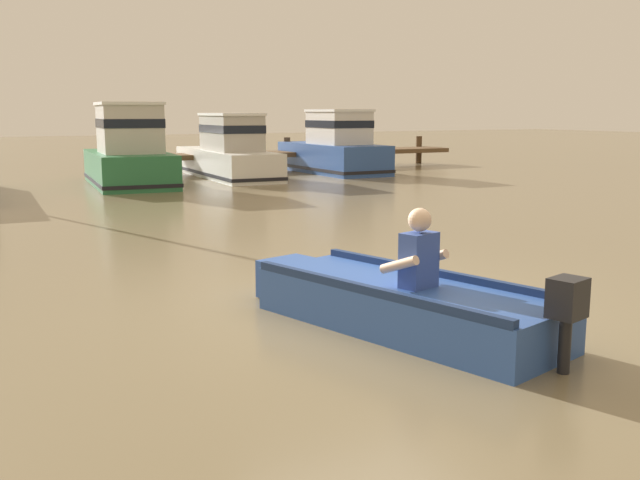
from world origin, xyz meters
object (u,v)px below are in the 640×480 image
(rowboat_with_person, at_px, (400,302))
(moored_boat_blue, at_px, (334,149))
(moored_boat_green, at_px, (129,155))
(moored_boat_white, at_px, (228,154))

(rowboat_with_person, relative_size, moored_boat_blue, 0.75)
(moored_boat_green, bearing_deg, rowboat_with_person, -93.70)
(moored_boat_green, bearing_deg, moored_boat_white, 19.29)
(rowboat_with_person, xyz_separation_m, moored_boat_blue, (8.22, 16.32, 0.55))
(rowboat_with_person, relative_size, moored_boat_white, 0.60)
(rowboat_with_person, distance_m, moored_boat_blue, 18.28)
(rowboat_with_person, xyz_separation_m, moored_boat_white, (4.37, 16.32, 0.49))
(moored_boat_white, relative_size, moored_boat_blue, 1.24)
(moored_boat_blue, bearing_deg, moored_boat_green, -170.66)
(moored_boat_white, bearing_deg, rowboat_with_person, -105.00)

